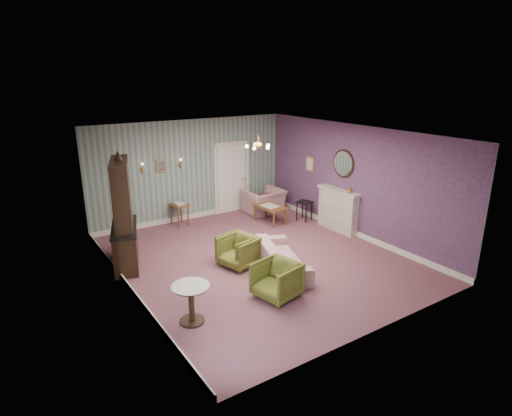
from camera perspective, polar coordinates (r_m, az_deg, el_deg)
floor at (r=10.00m, az=0.30°, el=-6.79°), size 7.00×7.00×0.00m
ceiling at (r=9.19m, az=0.33°, el=9.90°), size 7.00×7.00×0.00m
wall_back at (r=12.47m, az=-8.65°, el=5.01°), size 6.00×0.00×6.00m
wall_front at (r=7.02m, az=16.39°, el=-5.66°), size 6.00×0.00×6.00m
wall_left at (r=8.30m, az=-17.23°, el=-2.09°), size 0.00×7.00×7.00m
wall_right at (r=11.37m, az=13.04°, el=3.52°), size 0.00×7.00×7.00m
wall_right_floral at (r=11.36m, az=12.99°, el=3.51°), size 0.00×7.00×7.00m
door at (r=13.09m, az=-3.33°, el=4.13°), size 1.12×0.12×2.16m
olive_chair_a at (r=8.25m, az=2.79°, el=-9.40°), size 0.87×0.91×0.79m
olive_chair_b at (r=9.52m, az=-2.33°, el=-5.65°), size 0.86×0.89×0.76m
olive_chair_c at (r=9.64m, az=-2.59°, el=-5.40°), size 0.82×0.85×0.74m
sofa_chintz at (r=9.34m, az=3.43°, el=-5.99°), size 1.24×2.11×0.79m
wingback_chair at (r=13.03m, az=1.04°, el=1.42°), size 1.15×0.76×0.99m
dresser at (r=9.68m, az=-17.45°, el=-0.41°), size 0.98×1.62×2.55m
fireplace at (r=11.78m, az=10.89°, el=-0.25°), size 0.30×1.40×1.16m
mantel_vase at (r=11.31m, az=12.40°, el=2.36°), size 0.15×0.15×0.15m
oval_mirror at (r=11.53m, az=11.61°, el=5.85°), size 0.04×0.76×0.84m
framed_print at (r=12.56m, az=7.25°, el=5.86°), size 0.04×0.34×0.42m
coffee_table at (r=12.25m, az=1.88°, el=-0.83°), size 0.65×1.04×0.51m
side_table_black at (r=12.48m, az=6.48°, el=-0.41°), size 0.49×0.49×0.58m
pedestal_table at (r=7.58m, az=-8.65°, el=-12.55°), size 0.79×0.79×0.71m
nesting_table at (r=12.23m, az=-10.19°, el=-0.74°), size 0.45×0.55×0.67m
gilt_mirror_back at (r=12.04m, az=-12.52°, el=5.56°), size 0.28×0.06×0.36m
sconce_left at (r=11.85m, az=-14.97°, el=5.18°), size 0.16×0.12×0.30m
sconce_right at (r=12.22m, az=-10.07°, el=5.89°), size 0.16×0.12×0.30m
chandelier at (r=9.23m, az=0.33°, el=8.24°), size 0.56×0.56×0.36m
burgundy_cushion at (r=12.89m, az=1.24°, el=1.17°), size 0.41×0.28×0.39m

